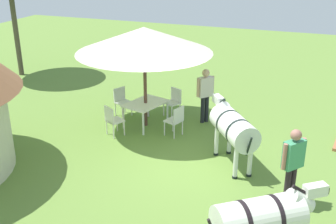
# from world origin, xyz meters

# --- Properties ---
(ground_plane) EXTENTS (36.00, 36.00, 0.00)m
(ground_plane) POSITION_xyz_m (0.00, 0.00, 0.00)
(ground_plane) COLOR olive
(shade_umbrella) EXTENTS (3.95, 3.95, 3.01)m
(shade_umbrella) POSITION_xyz_m (1.64, 1.72, 2.65)
(shade_umbrella) COLOR brown
(shade_umbrella) RESTS_ON ground_plane
(patio_dining_table) EXTENTS (1.48, 1.22, 0.74)m
(patio_dining_table) POSITION_xyz_m (1.64, 1.72, 0.65)
(patio_dining_table) COLOR silver
(patio_dining_table) RESTS_ON ground_plane
(patio_chair_east_end) EXTENTS (0.58, 0.57, 0.90)m
(patio_chair_east_end) POSITION_xyz_m (2.15, 2.78, 0.52)
(patio_chair_east_end) COLOR silver
(patio_chair_east_end) RESTS_ON ground_plane
(patio_chair_near_hut) EXTENTS (0.59, 0.59, 0.90)m
(patio_chair_near_hut) POSITION_xyz_m (0.63, 2.32, 0.52)
(patio_chair_near_hut) COLOR white
(patio_chair_near_hut) RESTS_ON ground_plane
(patio_chair_west_end) EXTENTS (0.56, 0.54, 0.90)m
(patio_chair_west_end) POSITION_xyz_m (1.24, 0.61, 0.52)
(patio_chair_west_end) COLOR silver
(patio_chair_west_end) RESTS_ON ground_plane
(patio_chair_near_lawn) EXTENTS (0.57, 0.58, 0.90)m
(patio_chair_near_lawn) POSITION_xyz_m (2.69, 1.19, 0.52)
(patio_chair_near_lawn) COLOR white
(patio_chair_near_lawn) RESTS_ON ground_plane
(guest_beside_umbrella) EXTENTS (0.49, 0.46, 1.71)m
(guest_beside_umbrella) POSITION_xyz_m (2.51, 0.11, 1.03)
(guest_beside_umbrella) COLOR black
(guest_beside_umbrella) RESTS_ON ground_plane
(standing_watcher) EXTENTS (0.50, 0.46, 1.72)m
(standing_watcher) POSITION_xyz_m (-1.08, -2.78, 1.04)
(standing_watcher) COLOR black
(standing_watcher) RESTS_ON ground_plane
(zebra_nearest_camera) EXTENTS (1.53, 1.84, 1.56)m
(zebra_nearest_camera) POSITION_xyz_m (-3.29, -2.47, 1.02)
(zebra_nearest_camera) COLOR silver
(zebra_nearest_camera) RESTS_ON ground_plane
(zebra_by_umbrella) EXTENTS (1.96, 1.56, 1.56)m
(zebra_by_umbrella) POSITION_xyz_m (0.15, -1.25, 1.02)
(zebra_by_umbrella) COLOR silver
(zebra_by_umbrella) RESTS_ON ground_plane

